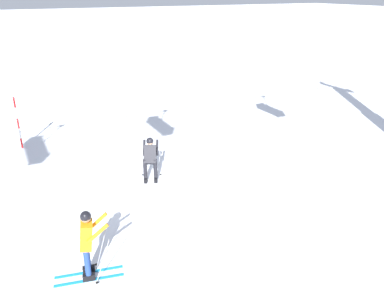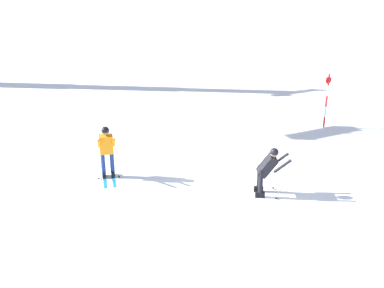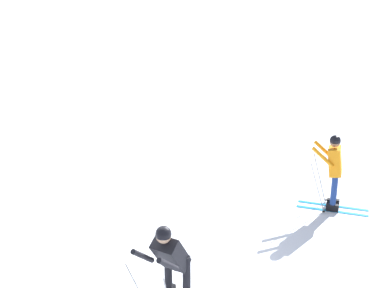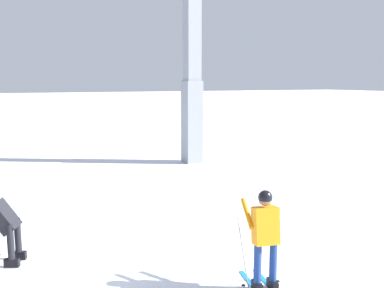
{
  "view_description": "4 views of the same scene",
  "coord_description": "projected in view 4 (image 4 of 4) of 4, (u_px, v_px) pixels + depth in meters",
  "views": [
    {
      "loc": [
        4.74,
        10.31,
        6.29
      ],
      "look_at": [
        0.1,
        1.24,
        2.16
      ],
      "focal_mm": 36.09,
      "sensor_mm": 36.0,
      "label": 1
    },
    {
      "loc": [
        -10.31,
        6.16,
        7.14
      ],
      "look_at": [
        -0.36,
        1.62,
        2.48
      ],
      "focal_mm": 45.61,
      "sensor_mm": 36.0,
      "label": 2
    },
    {
      "loc": [
        1.61,
        -7.99,
        5.08
      ],
      "look_at": [
        0.55,
        1.09,
        2.01
      ],
      "focal_mm": 47.12,
      "sensor_mm": 36.0,
      "label": 3
    },
    {
      "loc": [
        9.14,
        -1.28,
        3.56
      ],
      "look_at": [
        1.32,
        2.48,
        2.26
      ],
      "focal_mm": 39.24,
      "sensor_mm": 36.0,
      "label": 4
    }
  ],
  "objects": [
    {
      "name": "skier_distant_uphill",
      "position": [
        265.0,
        232.0,
        7.1
      ],
      "size": [
        1.63,
        0.79,
        1.79
      ],
      "color": "#198CCC",
      "rests_on": "ground_plane"
    },
    {
      "name": "lift_tower_near",
      "position": [
        192.0,
        53.0,
        17.91
      ],
      "size": [
        0.73,
        2.88,
        11.32
      ],
      "color": "gray",
      "rests_on": "ground_plane"
    },
    {
      "name": "skier_carving_main",
      "position": [
        3.0,
        220.0,
        8.15
      ],
      "size": [
        1.26,
        1.85,
        1.67
      ],
      "color": "white",
      "rests_on": "ground_plane"
    },
    {
      "name": "ground_plane",
      "position": [
        65.0,
        245.0,
        9.22
      ],
      "size": [
        260.0,
        260.0,
        0.0
      ],
      "primitive_type": "plane",
      "color": "white"
    }
  ]
}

